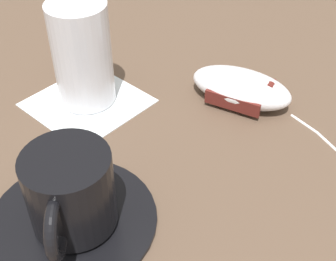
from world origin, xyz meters
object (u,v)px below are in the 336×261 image
Objects in this scene: saucer at (73,219)px; coffee_cup at (70,193)px; drinking_glass at (82,54)px; computer_mouse at (241,87)px.

saucer is 0.04m from coffee_cup.
drinking_glass is (0.17, 0.09, 0.02)m from coffee_cup.
saucer is 0.19m from drinking_glass.
drinking_glass is (0.16, 0.08, 0.06)m from saucer.
computer_mouse is at bearing -67.75° from drinking_glass.
computer_mouse is 0.18m from drinking_glass.
coffee_cup is at bearing -121.03° from saucer.
coffee_cup is at bearing -152.91° from drinking_glass.
computer_mouse is at bearing -20.53° from saucer.
coffee_cup reaches higher than computer_mouse.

